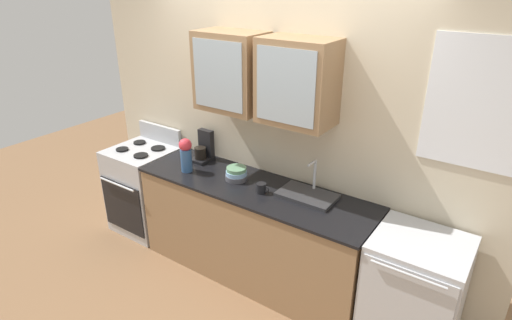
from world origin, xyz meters
The scene contains 10 objects.
ground_plane centered at (0.00, 0.00, 0.00)m, with size 10.00×10.00×0.00m, color brown.
back_wall_unit centered at (0.01, 0.32, 1.45)m, with size 3.98×0.46×2.72m.
counter centered at (0.00, 0.00, 0.45)m, with size 2.15×0.63×0.91m.
stove_range centered at (-1.41, 0.00, 0.46)m, with size 0.62×0.65×1.09m.
sink_faucet centered at (0.47, 0.10, 0.93)m, with size 0.46×0.28×0.29m.
bowl_stack centered at (-0.19, 0.03, 0.96)m, with size 0.20×0.20×0.11m.
vase centered at (-0.67, -0.10, 1.07)m, with size 0.12×0.12×0.31m.
cup_near_sink centered at (0.12, -0.05, 0.95)m, with size 0.11×0.08×0.08m.
dishwasher centered at (1.40, 0.00, 0.45)m, with size 0.63×0.62×0.91m.
coffee_maker centered at (-0.71, 0.19, 1.01)m, with size 0.17×0.20×0.29m.
Camera 1 is at (1.83, -2.60, 2.58)m, focal length 29.75 mm.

